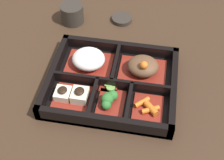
% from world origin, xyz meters
% --- Properties ---
extents(ground_plane, '(3.00, 3.00, 0.00)m').
position_xyz_m(ground_plane, '(0.00, 0.00, 0.00)').
color(ground_plane, '#382619').
extents(bento_base, '(0.30, 0.25, 0.01)m').
position_xyz_m(bento_base, '(0.00, 0.00, 0.01)').
color(bento_base, black).
rests_on(bento_base, ground_plane).
extents(bento_rim, '(0.30, 0.25, 0.04)m').
position_xyz_m(bento_rim, '(0.00, -0.00, 0.02)').
color(bento_rim, black).
rests_on(bento_rim, ground_plane).
extents(bowl_rice, '(0.12, 0.10, 0.05)m').
position_xyz_m(bowl_rice, '(-0.07, 0.05, 0.03)').
color(bowl_rice, maroon).
rests_on(bowl_rice, bento_base).
extents(bowl_stew, '(0.12, 0.10, 0.06)m').
position_xyz_m(bowl_stew, '(0.07, 0.05, 0.03)').
color(bowl_stew, maroon).
rests_on(bowl_stew, bento_base).
extents(bowl_tofu, '(0.08, 0.08, 0.04)m').
position_xyz_m(bowl_tofu, '(-0.08, -0.06, 0.02)').
color(bowl_tofu, maroon).
rests_on(bowl_tofu, bento_base).
extents(bowl_greens, '(0.06, 0.08, 0.03)m').
position_xyz_m(bowl_greens, '(0.00, -0.06, 0.02)').
color(bowl_greens, maroon).
rests_on(bowl_greens, bento_base).
extents(bowl_carrots, '(0.07, 0.08, 0.02)m').
position_xyz_m(bowl_carrots, '(0.09, -0.06, 0.02)').
color(bowl_carrots, maroon).
rests_on(bowl_carrots, bento_base).
extents(bowl_pickles, '(0.04, 0.04, 0.01)m').
position_xyz_m(bowl_pickles, '(-0.01, -0.01, 0.01)').
color(bowl_pickles, maroon).
rests_on(bowl_pickles, bento_base).
extents(tea_cup, '(0.07, 0.07, 0.06)m').
position_xyz_m(tea_cup, '(-0.16, 0.23, 0.03)').
color(tea_cup, '#2D2823').
rests_on(tea_cup, ground_plane).
extents(sauce_dish, '(0.06, 0.06, 0.01)m').
position_xyz_m(sauce_dish, '(-0.02, 0.26, 0.01)').
color(sauce_dish, '#2D2823').
rests_on(sauce_dish, ground_plane).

